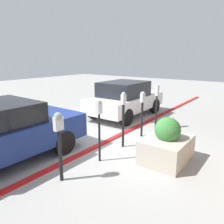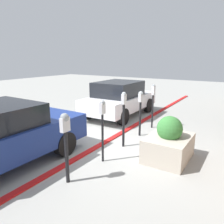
% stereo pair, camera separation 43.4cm
% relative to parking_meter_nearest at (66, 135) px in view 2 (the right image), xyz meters
% --- Properties ---
extents(ground_plane, '(40.00, 40.00, 0.00)m').
position_rel_parking_meter_nearest_xyz_m(ground_plane, '(2.17, 0.46, -1.00)').
color(ground_plane, '#999993').
extents(curb_strip, '(19.00, 0.16, 0.04)m').
position_rel_parking_meter_nearest_xyz_m(curb_strip, '(2.17, 0.54, -0.98)').
color(curb_strip, red).
rests_on(curb_strip, ground_plane).
extents(parking_meter_nearest, '(0.20, 0.17, 1.45)m').
position_rel_parking_meter_nearest_xyz_m(parking_meter_nearest, '(0.00, 0.00, 0.00)').
color(parking_meter_nearest, black).
rests_on(parking_meter_nearest, ground_plane).
extents(parking_meter_second, '(0.15, 0.13, 1.53)m').
position_rel_parking_meter_nearest_xyz_m(parking_meter_second, '(1.14, -0.07, 0.09)').
color(parking_meter_second, black).
rests_on(parking_meter_second, ground_plane).
extents(parking_meter_middle, '(0.14, 0.12, 1.57)m').
position_rel_parking_meter_nearest_xyz_m(parking_meter_middle, '(2.21, -0.04, -0.01)').
color(parking_meter_middle, black).
rests_on(parking_meter_middle, ground_plane).
extents(parking_meter_fourth, '(0.18, 0.16, 1.45)m').
position_rel_parking_meter_nearest_xyz_m(parking_meter_fourth, '(3.27, -0.05, 0.01)').
color(parking_meter_fourth, black).
rests_on(parking_meter_fourth, ground_plane).
extents(parking_meter_farthest, '(0.14, 0.12, 1.57)m').
position_rel_parking_meter_nearest_xyz_m(parking_meter_farthest, '(4.26, -0.07, 0.07)').
color(parking_meter_farthest, black).
rests_on(parking_meter_farthest, ground_plane).
extents(planter_box, '(1.28, 0.98, 1.10)m').
position_rel_parking_meter_nearest_xyz_m(planter_box, '(2.11, -1.38, -0.59)').
color(planter_box, '#B2A899').
rests_on(planter_box, ground_plane).
extents(parked_car_middle, '(3.83, 1.83, 1.49)m').
position_rel_parking_meter_nearest_xyz_m(parked_car_middle, '(5.10, 1.78, -0.24)').
color(parked_car_middle, silver).
rests_on(parked_car_middle, ground_plane).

